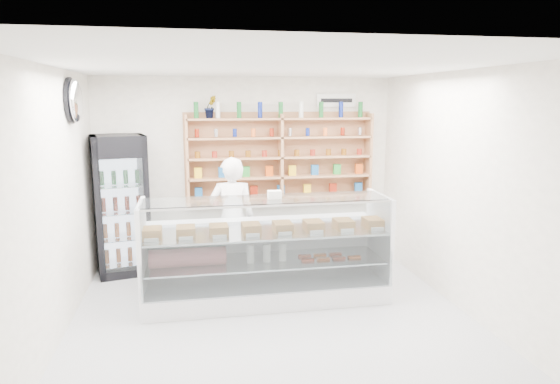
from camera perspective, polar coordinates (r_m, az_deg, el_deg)
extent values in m
plane|color=#B3B4B8|center=(5.72, -0.55, -14.99)|extent=(5.00, 5.00, 0.00)
plane|color=white|center=(5.17, -0.60, 14.27)|extent=(5.00, 5.00, 0.00)
plane|color=white|center=(7.71, -3.79, 2.57)|extent=(4.50, 0.00, 4.50)
plane|color=white|center=(2.93, 8.07, -10.79)|extent=(4.50, 0.00, 4.50)
plane|color=white|center=(5.37, -24.98, -1.88)|extent=(0.00, 5.00, 5.00)
plane|color=white|center=(6.07, 20.85, -0.25)|extent=(0.00, 5.00, 5.00)
cube|color=white|center=(6.33, -1.59, -11.17)|extent=(2.98, 0.84, 0.25)
cube|color=white|center=(6.55, -2.14, -6.36)|extent=(2.98, 0.05, 0.63)
cube|color=silver|center=(6.20, -1.61, -7.88)|extent=(2.86, 0.74, 0.02)
cube|color=silver|center=(6.09, -1.62, -4.59)|extent=(2.92, 0.78, 0.02)
cube|color=silver|center=(5.73, -0.98, -6.64)|extent=(2.92, 0.12, 1.04)
cube|color=silver|center=(5.95, -1.57, -0.83)|extent=(2.92, 0.59, 0.01)
imported|color=white|center=(6.81, -5.49, -3.15)|extent=(0.66, 0.47, 1.71)
cube|color=black|center=(7.43, -17.71, -1.41)|extent=(0.85, 0.83, 1.98)
cube|color=#320537|center=(7.01, -18.99, 4.80)|extent=(0.69, 0.18, 0.28)
cube|color=silver|center=(7.14, -18.59, -2.67)|extent=(0.59, 0.14, 1.57)
cube|color=#AE7E52|center=(7.47, -10.55, 3.63)|extent=(0.04, 0.28, 1.33)
cube|color=#AE7E52|center=(7.60, 0.09, 3.92)|extent=(0.04, 0.28, 1.33)
cube|color=#AE7E52|center=(7.98, 10.04, 4.07)|extent=(0.04, 0.28, 1.33)
cube|color=#AE7E52|center=(7.69, 0.08, -0.45)|extent=(2.80, 0.28, 0.03)
cube|color=#AE7E52|center=(7.64, 0.09, 1.76)|extent=(2.80, 0.28, 0.03)
cube|color=#AE7E52|center=(7.60, 0.09, 4.00)|extent=(2.80, 0.28, 0.03)
cube|color=#AE7E52|center=(7.57, 0.09, 6.26)|extent=(2.80, 0.28, 0.03)
cube|color=#AE7E52|center=(7.56, 0.09, 8.37)|extent=(2.80, 0.28, 0.03)
imported|color=#1E6626|center=(7.43, -7.96, 9.62)|extent=(0.22, 0.20, 0.33)
ellipsoid|color=silver|center=(6.41, -22.37, 9.64)|extent=(0.15, 0.50, 0.50)
cube|color=white|center=(7.89, 6.45, 10.36)|extent=(0.62, 0.03, 0.20)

